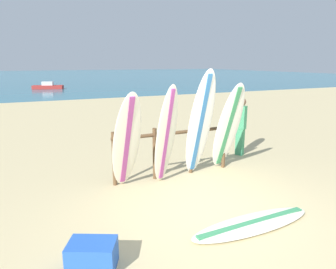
% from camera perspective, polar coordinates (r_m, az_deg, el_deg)
% --- Properties ---
extents(ground_plane, '(120.00, 120.00, 0.00)m').
position_cam_1_polar(ground_plane, '(5.41, 8.22, -15.08)').
color(ground_plane, '#CCB784').
extents(ocean_water, '(120.00, 80.00, 0.01)m').
position_cam_1_polar(ocean_water, '(62.09, -22.15, 10.14)').
color(ocean_water, teal).
rests_on(ocean_water, ground).
extents(surfboard_rack, '(2.85, 0.09, 1.16)m').
position_cam_1_polar(surfboard_rack, '(6.91, 1.02, -2.06)').
color(surfboard_rack, brown).
rests_on(surfboard_rack, ground).
extents(surfboard_leaning_far_left, '(0.60, 0.91, 2.07)m').
position_cam_1_polar(surfboard_leaning_far_left, '(6.02, -7.76, -1.43)').
color(surfboard_leaning_far_left, white).
rests_on(surfboard_leaning_far_left, ground).
extents(surfboard_leaning_left, '(0.58, 0.65, 2.16)m').
position_cam_1_polar(surfboard_leaning_left, '(6.30, -0.38, -0.23)').
color(surfboard_leaning_left, silver).
rests_on(surfboard_leaning_left, ground).
extents(surfboard_leaning_center_left, '(0.57, 0.81, 2.46)m').
position_cam_1_polar(surfboard_leaning_center_left, '(6.71, 6.02, 1.83)').
color(surfboard_leaning_center_left, white).
rests_on(surfboard_leaning_center_left, ground).
extents(surfboard_leaning_center, '(0.64, 0.97, 2.16)m').
position_cam_1_polar(surfboard_leaning_center, '(7.20, 11.15, 1.24)').
color(surfboard_leaning_center, white).
rests_on(surfboard_leaning_center, ground).
extents(surfboard_lying_on_sand, '(2.28, 0.65, 0.08)m').
position_cam_1_polar(surfboard_lying_on_sand, '(5.28, 15.62, -15.80)').
color(surfboard_lying_on_sand, silver).
rests_on(surfboard_lying_on_sand, ground).
extents(beachgoer_standing, '(0.26, 0.31, 1.62)m').
position_cam_1_polar(beachgoer_standing, '(8.68, 13.51, 1.93)').
color(beachgoer_standing, '#3F9966').
rests_on(beachgoer_standing, ground).
extents(small_boat_offshore, '(2.93, 1.62, 0.71)m').
position_cam_1_polar(small_boat_offshore, '(31.97, -21.61, 8.39)').
color(small_boat_offshore, '#B22D28').
rests_on(small_boat_offshore, ocean_water).
extents(cooler_box, '(0.71, 0.62, 0.36)m').
position_cam_1_polar(cooler_box, '(4.27, -14.02, -21.10)').
color(cooler_box, blue).
rests_on(cooler_box, ground).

